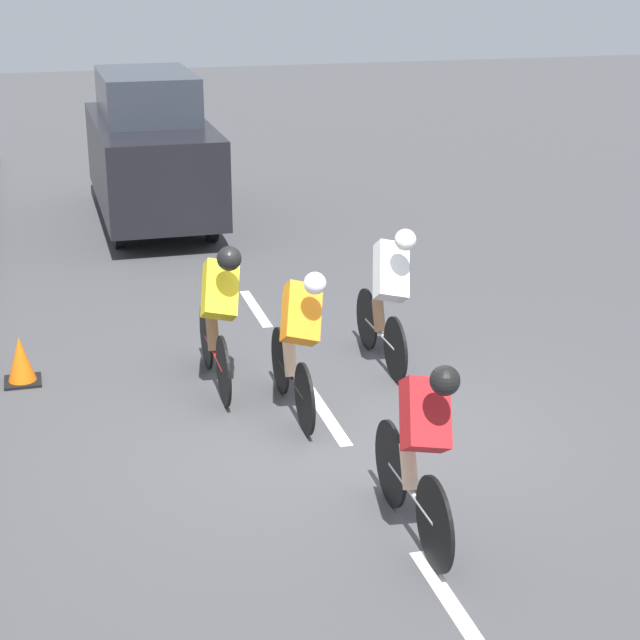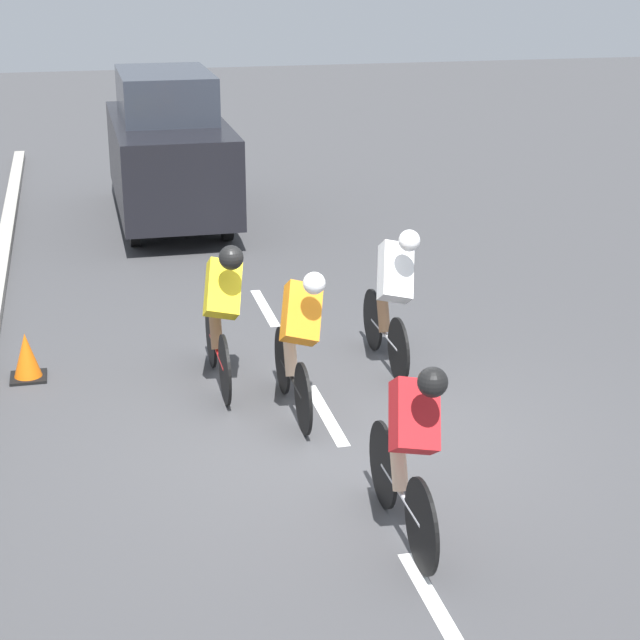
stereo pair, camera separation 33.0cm
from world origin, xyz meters
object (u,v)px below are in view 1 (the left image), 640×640
Objects in this scene: cyclist_orange at (298,338)px; traffic_cone at (21,361)px; support_car at (151,150)px; cyclist_white at (388,293)px; cyclist_red at (421,445)px; cyclist_yellow at (219,311)px.

cyclist_orange is 2.95m from traffic_cone.
support_car is at bearing -108.32° from traffic_cone.
support_car reaches higher than cyclist_white.
support_car is at bearing -85.83° from cyclist_red.
cyclist_yellow is 2.10m from traffic_cone.
cyclist_yellow is at bearing 88.61° from support_car.
support_car reaches higher than cyclist_red.
support_car reaches higher than traffic_cone.
traffic_cone is at bearing -53.75° from cyclist_red.
traffic_cone is (3.70, -0.52, -0.57)m from cyclist_white.
cyclist_orange is at bearing -82.50° from cyclist_red.
cyclist_yellow is at bearing -74.16° from cyclist_red.
cyclist_white is 7.02m from support_car.
traffic_cone is at bearing -30.23° from cyclist_orange.
cyclist_white reaches higher than traffic_cone.
cyclist_yellow reaches higher than traffic_cone.
cyclist_orange is at bearing 38.32° from cyclist_white.
support_car is at bearing -86.86° from cyclist_orange.
traffic_cone is (2.51, -1.46, -0.53)m from cyclist_orange.
support_car is (1.61, -6.82, 0.34)m from cyclist_white.
cyclist_orange is at bearing 149.77° from traffic_cone.
cyclist_white is at bearing 103.30° from support_car.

